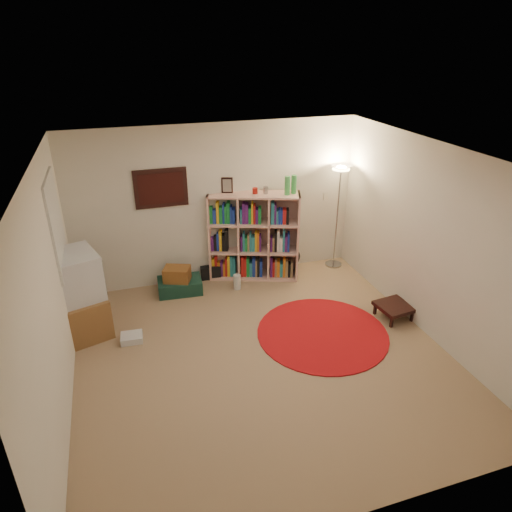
{
  "coord_description": "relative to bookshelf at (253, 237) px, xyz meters",
  "views": [
    {
      "loc": [
        -1.49,
        -4.36,
        3.61
      ],
      "look_at": [
        0.1,
        0.6,
        1.1
      ],
      "focal_mm": 32.0,
      "sensor_mm": 36.0,
      "label": 1
    }
  ],
  "objects": [
    {
      "name": "tv_stand",
      "position": [
        -2.64,
        -0.83,
        -0.14
      ],
      "size": [
        0.76,
        0.92,
        1.16
      ],
      "rotation": [
        0.0,
        0.0,
        0.3
      ],
      "color": "brown",
      "rests_on": "ground"
    },
    {
      "name": "duffel_bag",
      "position": [
        -0.68,
        0.18,
        -0.58
      ],
      "size": [
        0.34,
        0.29,
        0.22
      ],
      "rotation": [
        0.0,
        0.0,
        -0.08
      ],
      "color": "black",
      "rests_on": "ground"
    },
    {
      "name": "dvd_box",
      "position": [
        -2.06,
        -1.26,
        -0.65
      ],
      "size": [
        0.3,
        0.25,
        0.09
      ],
      "rotation": [
        0.0,
        0.0,
        -0.08
      ],
      "color": "silver",
      "rests_on": "ground"
    },
    {
      "name": "wicker_basket",
      "position": [
        -1.28,
        -0.19,
        -0.37
      ],
      "size": [
        0.46,
        0.4,
        0.22
      ],
      "rotation": [
        0.0,
        0.0,
        -0.38
      ],
      "color": "brown",
      "rests_on": "suitcase"
    },
    {
      "name": "floor_lamp",
      "position": [
        1.46,
        -0.06,
        0.78
      ],
      "size": [
        0.42,
        0.42,
        1.77
      ],
      "rotation": [
        0.0,
        0.0,
        0.27
      ],
      "color": "#9D9EA1",
      "rests_on": "ground"
    },
    {
      "name": "room",
      "position": [
        -0.57,
        -2.03,
        0.57
      ],
      "size": [
        4.54,
        4.54,
        2.54
      ],
      "color": "#937556",
      "rests_on": "ground"
    },
    {
      "name": "paper_towel",
      "position": [
        -0.37,
        -0.35,
        -0.57
      ],
      "size": [
        0.14,
        0.14,
        0.24
      ],
      "rotation": [
        0.0,
        0.0,
        -0.21
      ],
      "color": "silver",
      "rests_on": "ground"
    },
    {
      "name": "floor_fan",
      "position": [
        0.72,
        0.04,
        -0.52
      ],
      "size": [
        0.31,
        0.2,
        0.35
      ],
      "rotation": [
        0.0,
        0.0,
        0.3
      ],
      "color": "black",
      "rests_on": "ground"
    },
    {
      "name": "suitcase",
      "position": [
        -1.24,
        -0.17,
        -0.59
      ],
      "size": [
        0.7,
        0.48,
        0.21
      ],
      "rotation": [
        0.0,
        0.0,
        -0.07
      ],
      "color": "#123227",
      "rests_on": "ground"
    },
    {
      "name": "side_table",
      "position": [
        1.53,
        -1.82,
        -0.52
      ],
      "size": [
        0.5,
        0.5,
        0.21
      ],
      "rotation": [
        0.0,
        0.0,
        0.12
      ],
      "color": "black",
      "rests_on": "ground"
    },
    {
      "name": "red_rug",
      "position": [
        0.4,
        -1.87,
        -0.69
      ],
      "size": [
        1.76,
        1.76,
        0.02
      ],
      "color": "maroon",
      "rests_on": "ground"
    },
    {
      "name": "bookshelf",
      "position": [
        0.0,
        0.0,
        0.0
      ],
      "size": [
        1.49,
        0.86,
        1.72
      ],
      "rotation": [
        0.0,
        0.0,
        -0.34
      ],
      "color": "#E0A795",
      "rests_on": "ground"
    }
  ]
}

